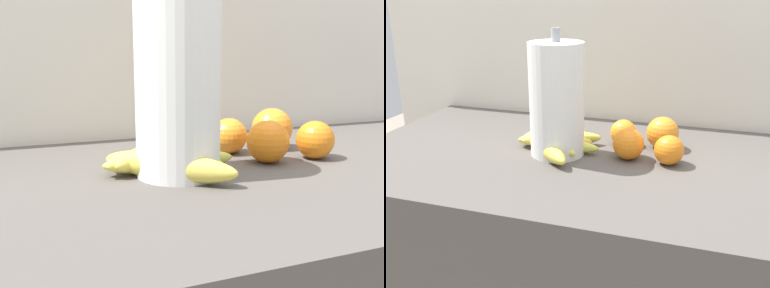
# 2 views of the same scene
# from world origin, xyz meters

# --- Properties ---
(wall_back) EXTENTS (1.83, 0.06, 1.30)m
(wall_back) POSITION_xyz_m (0.00, 0.34, 0.65)
(wall_back) COLOR silver
(wall_back) RESTS_ON ground
(banana_bunch) EXTENTS (0.21, 0.24, 0.04)m
(banana_bunch) POSITION_xyz_m (-0.23, 0.02, 0.91)
(banana_bunch) COLOR #DDC94C
(banana_bunch) RESTS_ON counter
(orange_center) EXTENTS (0.07, 0.07, 0.07)m
(orange_center) POSITION_xyz_m (-0.05, 0.02, 0.93)
(orange_center) COLOR orange
(orange_center) RESTS_ON counter
(orange_front) EXTENTS (0.07, 0.07, 0.07)m
(orange_front) POSITION_xyz_m (-0.08, 0.10, 0.93)
(orange_front) COLOR orange
(orange_front) RESTS_ON counter
(orange_right) EXTENTS (0.07, 0.07, 0.07)m
(orange_right) POSITION_xyz_m (0.05, 0.01, 0.93)
(orange_right) COLOR orange
(orange_right) RESTS_ON counter
(orange_back_left) EXTENTS (0.08, 0.08, 0.08)m
(orange_back_left) POSITION_xyz_m (0.02, 0.11, 0.93)
(orange_back_left) COLOR orange
(orange_back_left) RESTS_ON counter
(paper_towel_roll) EXTENTS (0.13, 0.13, 0.29)m
(paper_towel_roll) POSITION_xyz_m (-0.21, 0.00, 1.03)
(paper_towel_roll) COLOR white
(paper_towel_roll) RESTS_ON counter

